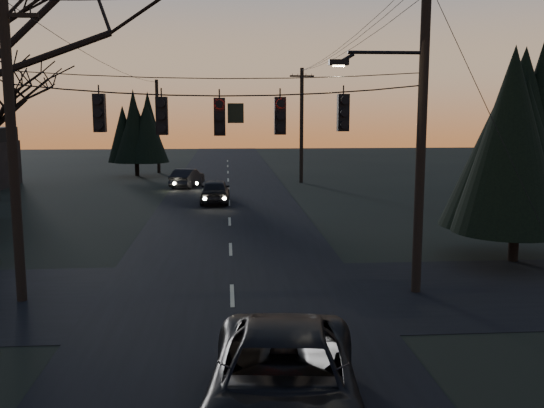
{
  "coord_description": "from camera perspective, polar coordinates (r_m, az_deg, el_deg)",
  "views": [
    {
      "loc": [
        -0.13,
        -7.18,
        5.38
      ],
      "look_at": [
        1.04,
        8.3,
        2.99
      ],
      "focal_mm": 40.0,
      "sensor_mm": 36.0,
      "label": 1
    }
  ],
  "objects": [
    {
      "name": "main_road",
      "position": [
        27.71,
        -3.98,
        -2.42
      ],
      "size": [
        8.0,
        120.0,
        0.02
      ],
      "primitive_type": "cube",
      "color": "black",
      "rests_on": "ground"
    },
    {
      "name": "cross_road",
      "position": [
        18.0,
        -3.77,
        -8.61
      ],
      "size": [
        60.0,
        7.0,
        0.02
      ],
      "primitive_type": "cube",
      "color": "black",
      "rests_on": "ground"
    },
    {
      "name": "utility_pole_right",
      "position": [
        18.86,
        13.36,
        -8.04
      ],
      "size": [
        5.0,
        0.3,
        10.0
      ],
      "primitive_type": null,
      "color": "black",
      "rests_on": "ground"
    },
    {
      "name": "utility_pole_left",
      "position": [
        18.94,
        -22.45,
        -8.42
      ],
      "size": [
        1.8,
        0.3,
        8.5
      ],
      "primitive_type": null,
      "color": "black",
      "rests_on": "ground"
    },
    {
      "name": "utility_pole_far_r",
      "position": [
        45.85,
        2.76,
        2.03
      ],
      "size": [
        1.8,
        0.3,
        8.5
      ],
      "primitive_type": null,
      "color": "black",
      "rests_on": "ground"
    },
    {
      "name": "utility_pole_far_l",
      "position": [
        53.77,
        -10.58,
        2.89
      ],
      "size": [
        0.3,
        0.3,
        8.0
      ],
      "primitive_type": null,
      "color": "black",
      "rests_on": "ground"
    },
    {
      "name": "span_signal_assembly",
      "position": [
        17.18,
        -4.76,
        8.39
      ],
      "size": [
        11.5,
        0.44,
        1.55
      ],
      "color": "black",
      "rests_on": "ground"
    },
    {
      "name": "evergreen_right",
      "position": [
        23.05,
        22.36,
        6.37
      ],
      "size": [
        4.48,
        4.48,
        8.17
      ],
      "color": "black",
      "rests_on": "ground"
    },
    {
      "name": "evergreen_dist",
      "position": [
        51.58,
        -12.7,
        6.68
      ],
      "size": [
        4.05,
        4.05,
        6.18
      ],
      "color": "black",
      "rests_on": "ground"
    },
    {
      "name": "suv_near",
      "position": [
        10.74,
        1.08,
        -16.52
      ],
      "size": [
        3.22,
        5.94,
        1.58
      ],
      "primitive_type": "imported",
      "rotation": [
        0.0,
        0.0,
        -0.11
      ],
      "color": "black",
      "rests_on": "ground"
    },
    {
      "name": "sedan_oncoming_a",
      "position": [
        35.63,
        -5.37,
        1.2
      ],
      "size": [
        1.76,
        4.18,
        1.41
      ],
      "primitive_type": "imported",
      "rotation": [
        0.0,
        0.0,
        3.12
      ],
      "color": "black",
      "rests_on": "ground"
    },
    {
      "name": "sedan_oncoming_b",
      "position": [
        43.36,
        -7.98,
        2.43
      ],
      "size": [
        2.37,
        4.16,
        1.3
      ],
      "primitive_type": "imported",
      "rotation": [
        0.0,
        0.0,
        2.87
      ],
      "color": "black",
      "rests_on": "ground"
    }
  ]
}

